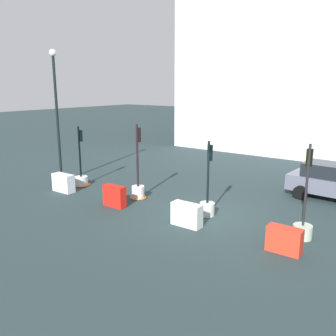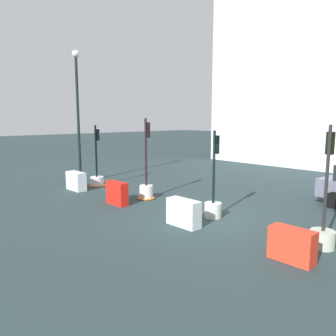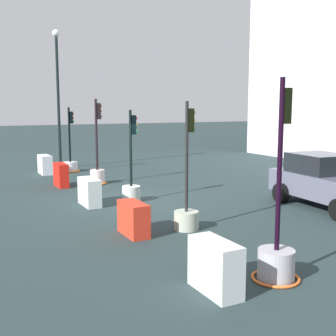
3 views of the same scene
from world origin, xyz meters
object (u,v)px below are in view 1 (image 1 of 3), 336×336
street_lamp_post (56,102)px  traffic_light_2 (207,201)px  construction_barrier_2 (187,215)px  traffic_light_3 (303,222)px  traffic_light_0 (81,177)px  car_grey_saloon (334,183)px  construction_barrier_1 (114,196)px  construction_barrier_3 (284,240)px  traffic_light_1 (138,186)px  construction_barrier_0 (63,183)px

street_lamp_post → traffic_light_2: bearing=1.9°
construction_barrier_2 → traffic_light_3: bearing=20.8°
traffic_light_0 → street_lamp_post: 3.98m
car_grey_saloon → street_lamp_post: bearing=-156.4°
construction_barrier_1 → car_grey_saloon: 9.65m
construction_barrier_2 → car_grey_saloon: car_grey_saloon is taller
construction_barrier_2 → construction_barrier_1: bearing=-179.3°
construction_barrier_1 → construction_barrier_3: (7.15, 0.07, -0.05)m
traffic_light_1 → construction_barrier_1: size_ratio=3.24×
car_grey_saloon → traffic_light_3: bearing=-88.2°
construction_barrier_2 → car_grey_saloon: size_ratio=0.28×
construction_barrier_0 → construction_barrier_1: 3.51m
construction_barrier_0 → traffic_light_1: bearing=20.8°
traffic_light_0 → traffic_light_3: size_ratio=0.95×
traffic_light_3 → construction_barrier_0: size_ratio=2.75×
construction_barrier_0 → construction_barrier_3: construction_barrier_0 is taller
traffic_light_0 → traffic_light_1: traffic_light_1 is taller
traffic_light_1 → construction_barrier_2: 3.81m
traffic_light_3 → construction_barrier_2: (-3.69, -1.40, -0.14)m
traffic_light_0 → car_grey_saloon: 11.99m
traffic_light_3 → construction_barrier_1: bearing=-168.8°
construction_barrier_0 → construction_barrier_2: (7.11, -0.03, -0.01)m
car_grey_saloon → construction_barrier_2: bearing=-118.8°
traffic_light_0 → traffic_light_2: (7.32, 0.14, 0.13)m
traffic_light_3 → construction_barrier_0: (-10.81, -1.37, -0.13)m
construction_barrier_0 → construction_barrier_2: size_ratio=1.02×
traffic_light_3 → construction_barrier_0: traffic_light_3 is taller
traffic_light_2 → street_lamp_post: 9.45m
traffic_light_1 → construction_barrier_3: size_ratio=3.21×
traffic_light_0 → construction_barrier_3: size_ratio=2.89×
construction_barrier_0 → street_lamp_post: bearing=146.0°
construction_barrier_1 → car_grey_saloon: bearing=42.2°
construction_barrier_2 → construction_barrier_3: (3.54, 0.03, -0.02)m
construction_barrier_2 → traffic_light_2: bearing=88.0°
construction_barrier_3 → car_grey_saloon: bearing=90.1°
construction_barrier_3 → car_grey_saloon: size_ratio=0.25×
construction_barrier_2 → street_lamp_post: (-8.69, 1.10, 3.73)m
construction_barrier_3 → car_grey_saloon: (-0.01, 6.40, 0.38)m
street_lamp_post → traffic_light_1: bearing=3.2°
construction_barrier_0 → car_grey_saloon: (10.65, 6.40, 0.35)m
traffic_light_3 → construction_barrier_1: size_ratio=3.09×
construction_barrier_1 → traffic_light_0: bearing=160.6°
traffic_light_3 → traffic_light_0: bearing=-179.2°
traffic_light_0 → street_lamp_post: street_lamp_post is taller
construction_barrier_0 → car_grey_saloon: car_grey_saloon is taller
traffic_light_3 → construction_barrier_1: traffic_light_3 is taller
traffic_light_0 → construction_barrier_2: (7.27, -1.24, -0.01)m
traffic_light_2 → construction_barrier_3: traffic_light_2 is taller
construction_barrier_2 → street_lamp_post: 9.52m
construction_barrier_0 → construction_barrier_3: size_ratio=1.11×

